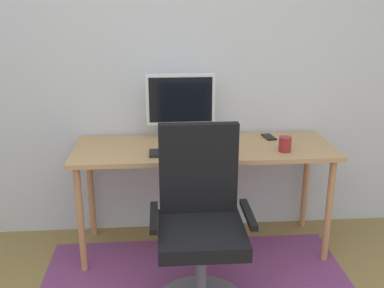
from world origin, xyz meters
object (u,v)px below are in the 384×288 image
monitor (181,102)px  coffee_cup (285,144)px  cell_phone (269,137)px  computer_mouse (231,149)px  keyboard (183,152)px  office_chair (200,238)px  desk (204,157)px

monitor → coffee_cup: (0.66, -0.30, -0.22)m
cell_phone → computer_mouse: bearing=-146.3°
keyboard → coffee_cup: size_ratio=4.42×
coffee_cup → cell_phone: 0.31m
monitor → office_chair: bearing=-85.5°
desk → office_chair: 0.69m
desk → computer_mouse: 0.22m
coffee_cup → cell_phone: (-0.03, 0.30, -0.04)m
monitor → cell_phone: bearing=0.1°
keyboard → computer_mouse: bearing=4.1°
computer_mouse → office_chair: office_chair is taller
monitor → keyboard: size_ratio=1.10×
desk → coffee_cup: coffee_cup is taller
desk → cell_phone: bearing=18.2°
keyboard → coffee_cup: 0.66m
keyboard → cell_phone: (0.63, 0.30, -0.00)m
computer_mouse → keyboard: bearing=-175.9°
desk → keyboard: (-0.15, -0.14, 0.08)m
monitor → office_chair: size_ratio=0.44×
keyboard → computer_mouse: size_ratio=4.13×
desk → keyboard: 0.22m
keyboard → computer_mouse: computer_mouse is taller
coffee_cup → keyboard: bearing=179.7°
desk → cell_phone: 0.51m
coffee_cup → office_chair: 0.86m
desk → keyboard: size_ratio=4.05×
computer_mouse → desk: bearing=143.6°
monitor → cell_phone: size_ratio=3.36×
computer_mouse → coffee_cup: bearing=-4.1°
desk → coffee_cup: bearing=-15.8°
coffee_cup → desk: bearing=164.2°
computer_mouse → office_chair: size_ratio=0.10×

